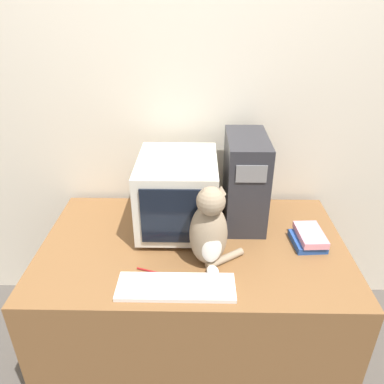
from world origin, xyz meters
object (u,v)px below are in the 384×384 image
at_px(cat, 209,230).
at_px(pen, 153,272).
at_px(book_stack, 309,238).
at_px(crt_monitor, 178,193).
at_px(computer_tower, 245,180).
at_px(keyboard, 176,287).

xyz_separation_m(cat, pen, (-0.24, -0.07, -0.17)).
bearing_deg(book_stack, crt_monitor, 167.08).
xyz_separation_m(computer_tower, keyboard, (-0.33, -0.55, -0.22)).
height_order(keyboard, cat, cat).
relative_size(keyboard, pen, 3.35).
distance_m(crt_monitor, pen, 0.43).
distance_m(computer_tower, book_stack, 0.42).
relative_size(crt_monitor, pen, 3.24).
bearing_deg(book_stack, cat, -162.38).
bearing_deg(cat, pen, -175.63).
distance_m(cat, book_stack, 0.53).
distance_m(keyboard, cat, 0.27).
xyz_separation_m(computer_tower, book_stack, (0.30, -0.22, -0.20)).
distance_m(computer_tower, pen, 0.66).
distance_m(keyboard, book_stack, 0.70).
distance_m(book_stack, pen, 0.76).
relative_size(crt_monitor, computer_tower, 1.02).
bearing_deg(book_stack, computer_tower, 143.32).
bearing_deg(crt_monitor, keyboard, -88.25).
xyz_separation_m(crt_monitor, book_stack, (0.64, -0.15, -0.16)).
bearing_deg(crt_monitor, computer_tower, 12.41).
height_order(computer_tower, book_stack, computer_tower).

